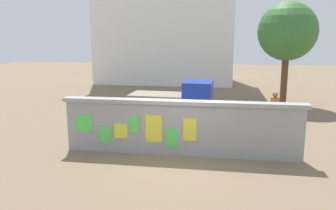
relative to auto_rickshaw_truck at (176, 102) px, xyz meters
name	(u,v)px	position (x,y,z in m)	size (l,w,h in m)	color
ground	(198,106)	(0.74, 3.81, -0.90)	(60.00, 60.00, 0.00)	#7A664C
poster_wall	(180,127)	(0.73, -4.19, 0.01)	(7.68, 0.42, 1.77)	#959595
auto_rickshaw_truck	(176,102)	(0.00, 0.00, 0.00)	(3.68, 1.69, 1.85)	black
motorcycle	(240,126)	(2.69, -2.10, -0.44)	(1.88, 0.65, 0.87)	black
bicycle_near	(109,131)	(-2.02, -3.08, -0.54)	(1.69, 0.47, 0.95)	black
bicycle_far	(242,115)	(2.90, 0.26, -0.54)	(1.70, 0.44, 0.95)	black
person_walking	(274,108)	(4.07, -0.96, 0.09)	(0.42, 0.42, 1.62)	#3F994C
tree_roadside	(287,32)	(5.41, 4.93, 3.10)	(3.17, 3.17, 5.61)	brown
building_background	(166,25)	(-2.69, 13.52, 3.84)	(11.25, 5.67, 9.44)	white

